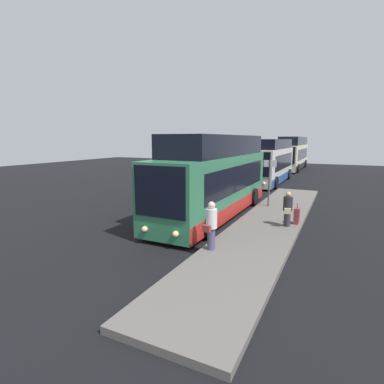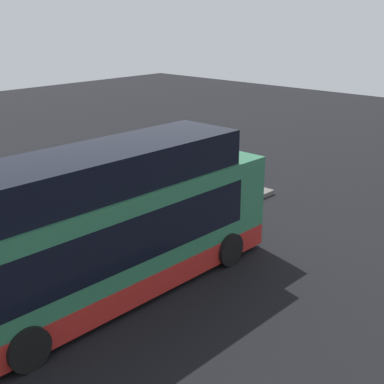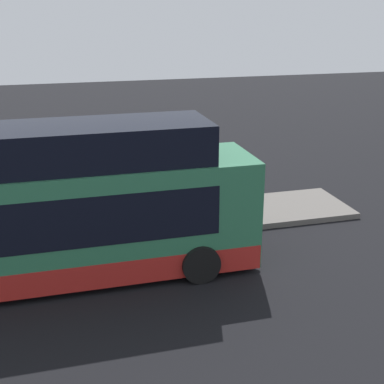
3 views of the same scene
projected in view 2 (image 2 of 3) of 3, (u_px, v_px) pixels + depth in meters
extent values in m
plane|color=black|center=(124.00, 288.00, 15.62)|extent=(80.00, 80.00, 0.00)
cube|color=#605B56|center=(64.00, 254.00, 17.55)|extent=(20.00, 2.90, 0.20)
cube|color=#2D704C|center=(110.00, 240.00, 14.72)|extent=(10.98, 2.49, 3.04)
cube|color=#B2231E|center=(112.00, 278.00, 15.10)|extent=(10.92, 2.51, 0.70)
cube|color=black|center=(101.00, 230.00, 14.41)|extent=(9.00, 2.52, 1.34)
cube|color=black|center=(235.00, 180.00, 18.40)|extent=(0.06, 2.19, 1.94)
sphere|color=#F9E58C|center=(219.00, 216.00, 19.34)|extent=(0.24, 0.24, 0.24)
sphere|color=#F9E58C|center=(249.00, 226.00, 18.46)|extent=(0.24, 0.24, 0.24)
cylinder|color=black|center=(173.00, 229.00, 18.49)|extent=(1.07, 0.30, 1.07)
cylinder|color=black|center=(229.00, 249.00, 16.89)|extent=(1.07, 0.30, 1.07)
cylinder|color=black|center=(28.00, 349.00, 11.94)|extent=(1.07, 0.30, 1.07)
cube|color=black|center=(92.00, 172.00, 13.76)|extent=(9.33, 2.29, 1.06)
cylinder|color=#4C476B|center=(188.00, 210.00, 20.06)|extent=(0.32, 0.32, 0.79)
cylinder|color=silver|center=(188.00, 191.00, 19.82)|extent=(0.45, 0.45, 0.69)
sphere|color=beige|center=(188.00, 179.00, 19.66)|extent=(0.26, 0.26, 0.26)
cube|color=maroon|center=(194.00, 197.00, 20.09)|extent=(0.18, 0.30, 0.24)
cylinder|color=#2D2D33|center=(64.00, 229.00, 18.41)|extent=(0.33, 0.33, 0.72)
cylinder|color=#262628|center=(62.00, 211.00, 18.19)|extent=(0.47, 0.47, 0.63)
sphere|color=tan|center=(61.00, 199.00, 18.05)|extent=(0.24, 0.24, 0.24)
cube|color=beige|center=(69.00, 215.00, 18.51)|extent=(0.18, 0.30, 0.24)
cube|color=maroon|center=(43.00, 231.00, 18.20)|extent=(0.40, 0.23, 0.74)
cylinder|color=black|center=(42.00, 218.00, 18.04)|extent=(0.02, 0.02, 0.24)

